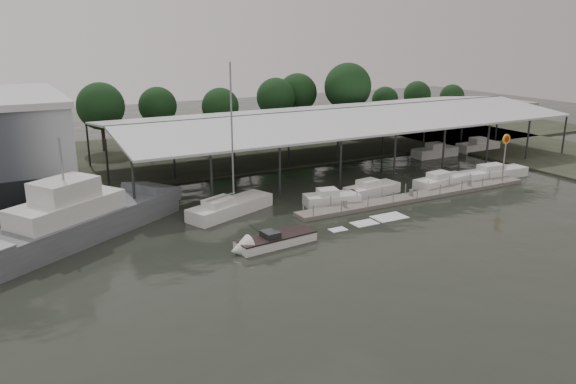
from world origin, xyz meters
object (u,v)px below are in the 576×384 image
shell_fuel_sign (505,149)px  speedboat_underway (269,242)px  grey_trawler (81,219)px  white_sailboat (229,207)px

shell_fuel_sign → speedboat_underway: 31.83m
grey_trawler → white_sailboat: 13.00m
shell_fuel_sign → speedboat_underway: size_ratio=0.30×
shell_fuel_sign → grey_trawler: 44.15m
shell_fuel_sign → white_sailboat: white_sailboat is taller
grey_trawler → speedboat_underway: grey_trawler is taller
grey_trawler → white_sailboat: white_sailboat is taller
white_sailboat → speedboat_underway: 9.06m
speedboat_underway → shell_fuel_sign: bearing=-177.0°
white_sailboat → speedboat_underway: white_sailboat is taller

